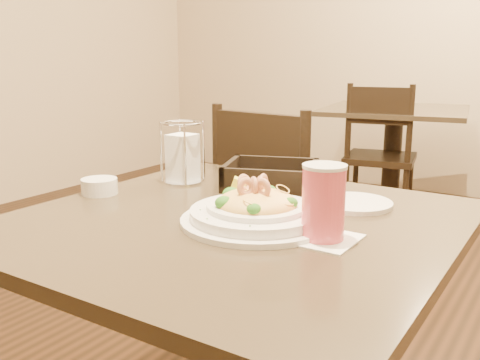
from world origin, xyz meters
The scene contains 10 objects.
main_table centered at (0.00, 0.00, 0.51)m, with size 0.90×0.90×0.75m.
background_table centered at (-0.45, 2.62, 0.51)m, with size 1.03×1.03×0.75m.
dining_chair_near centered at (-0.28, 0.71, 0.50)m, with size 0.46×0.46×0.93m.
dining_chair_far centered at (-0.45, 2.34, 0.50)m, with size 0.49×0.49×0.93m.
pasta_bowl centered at (0.06, -0.01, 0.78)m, with size 0.35×0.32×0.10m.
drink_glass centered at (0.22, -0.03, 0.82)m, with size 0.13×0.13×0.15m.
bread_basket centered at (-0.07, 0.28, 0.78)m, with size 0.29×0.26×0.07m.
napkin_caddy centered at (-0.30, 0.20, 0.82)m, with size 0.11×0.11×0.17m.
side_plate centered at (0.18, 0.23, 0.76)m, with size 0.18×0.18×0.01m, color white.
butter_ramekin centered at (-0.40, -0.01, 0.77)m, with size 0.09×0.09×0.04m, color white.
Camera 1 is at (0.61, -0.92, 1.09)m, focal length 40.00 mm.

